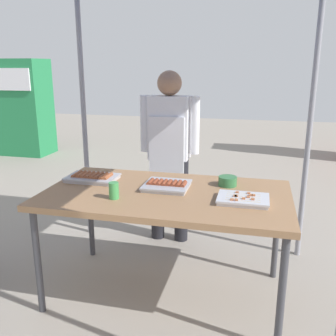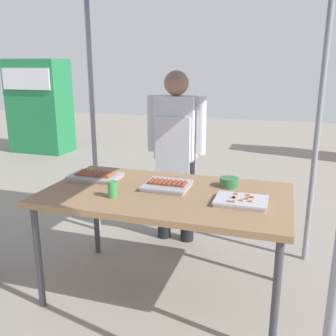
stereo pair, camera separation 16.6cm
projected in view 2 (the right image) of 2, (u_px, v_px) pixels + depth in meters
name	position (u px, v px, depth m)	size (l,w,h in m)	color
ground_plane	(166.00, 292.00, 2.66)	(18.00, 18.00, 0.00)	gray
stall_table	(166.00, 199.00, 2.48)	(1.60, 0.90, 0.75)	#9E724C
tray_grilled_sausages	(167.00, 185.00, 2.54)	(0.30, 0.28, 0.05)	#ADADB2
tray_meat_skewers	(241.00, 201.00, 2.25)	(0.31, 0.23, 0.04)	silver
tray_pork_links	(96.00, 176.00, 2.74)	(0.36, 0.24, 0.05)	#ADADB2
condiment_bowl	(229.00, 182.00, 2.56)	(0.13, 0.13, 0.06)	#33723F
drink_cup_near_edge	(113.00, 189.00, 2.35)	(0.06, 0.06, 0.10)	#3F994C
vendor_woman	(176.00, 145.00, 3.25)	(0.52, 0.22, 1.51)	black
neighbor_stall_left	(40.00, 106.00, 6.81)	(1.04, 0.63, 1.66)	#237F47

